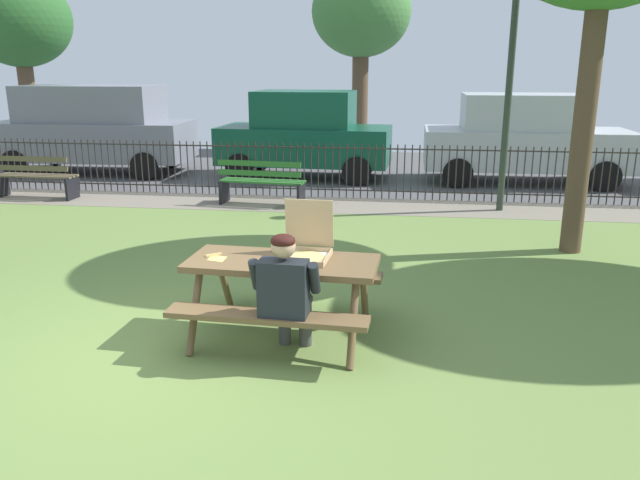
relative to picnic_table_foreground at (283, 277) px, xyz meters
The scene contains 16 objects.
ground 1.54m from the picnic_table_foreground, 137.53° to the left, with size 28.00×11.26×0.02m, color olive.
cobblestone_walkway 6.01m from the picnic_table_foreground, 100.08° to the left, with size 28.00×1.40×0.01m, color gray.
street_asphalt 10.11m from the picnic_table_foreground, 95.95° to the left, with size 28.00×6.90×0.01m, color #515154.
picnic_table_foreground is the anchor object (origin of this frame).
pizza_box_open 0.36m from the picnic_table_foreground, 33.09° to the left, with size 0.51×0.55×0.53m.
pizza_slice_on_table 0.67m from the picnic_table_foreground, behind, with size 0.25×0.26×0.02m.
adult_at_table 0.53m from the picnic_table_foreground, 75.53° to the right, with size 0.62×0.61×1.19m.
iron_fence_streetside 6.67m from the picnic_table_foreground, 99.03° to the left, with size 22.77×0.03×1.07m.
park_bench_left 8.36m from the picnic_table_foreground, 136.53° to the left, with size 1.61×0.50×0.85m.
park_bench_center 5.95m from the picnic_table_foreground, 104.73° to the left, with size 1.63×0.61×0.85m.
lamp_post_walkway 6.80m from the picnic_table_foreground, 63.96° to the left, with size 0.28×0.28×4.04m.
parked_car_left 10.86m from the picnic_table_foreground, 125.68° to the left, with size 4.65×2.06×2.08m.
parked_car_center 8.90m from the picnic_table_foreground, 97.54° to the left, with size 3.98×2.00×1.98m.
parked_car_right 9.58m from the picnic_table_foreground, 66.98° to the left, with size 4.41×1.94×1.94m.
far_tree_left 18.57m from the picnic_table_foreground, 128.45° to the left, with size 3.31×3.31×5.43m.
far_tree_midleft 14.72m from the picnic_table_foreground, 91.20° to the left, with size 2.98×2.98×5.43m.
Camera 1 is at (2.15, -4.88, 2.56)m, focal length 35.13 mm.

